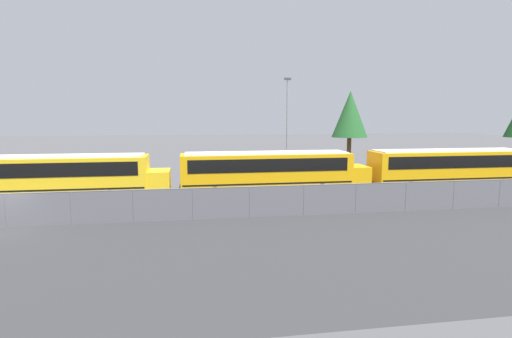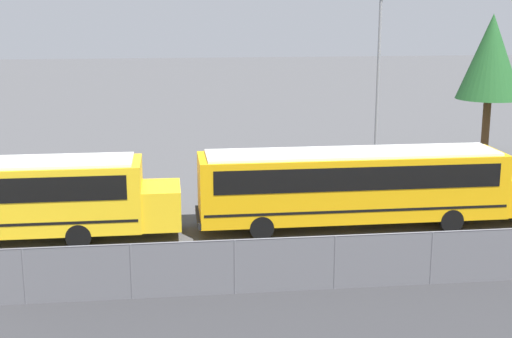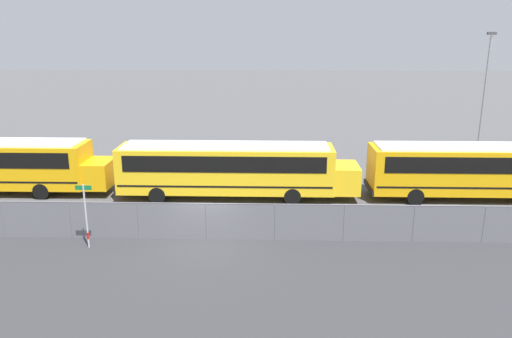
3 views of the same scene
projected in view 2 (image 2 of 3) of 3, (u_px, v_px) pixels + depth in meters
The scene contains 3 objects.
school_bus_4 at pixel (359, 182), 27.84m from camera, with size 13.45×2.57×3.04m.
light_pole at pixel (378, 78), 36.41m from camera, with size 0.60×0.24×9.05m.
tree_2 at pixel (491, 57), 39.80m from camera, with size 3.64×3.64×8.12m.
Camera 2 is at (7.36, -20.15, 8.56)m, focal length 50.00 mm.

